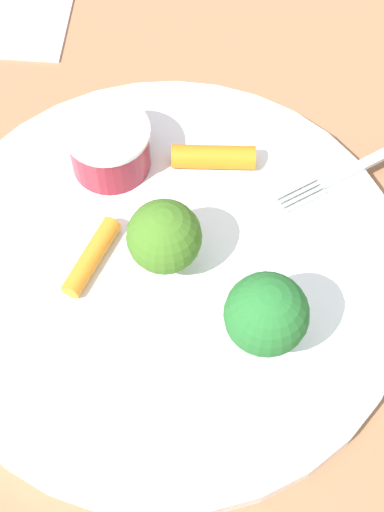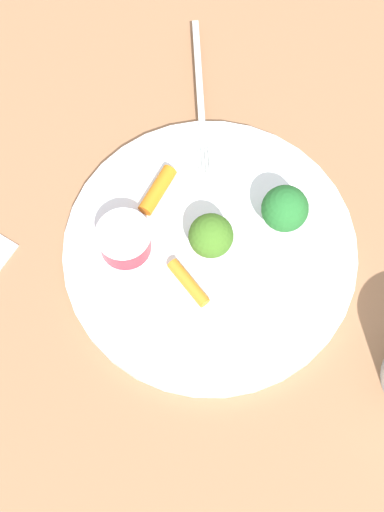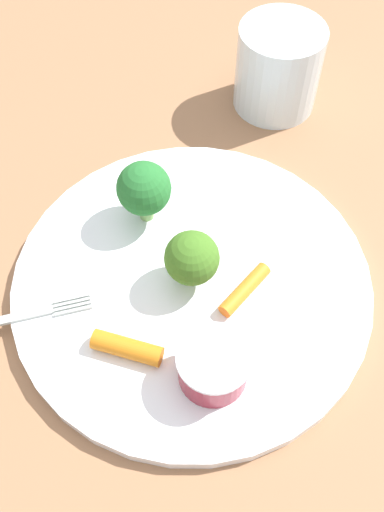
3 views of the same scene
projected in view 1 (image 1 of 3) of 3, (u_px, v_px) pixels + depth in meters
ground_plane at (166, 274)px, 0.44m from camera, size 2.40×2.40×0.00m
plate at (166, 269)px, 0.44m from camera, size 0.27×0.27×0.01m
sauce_cup at (109, 147)px, 0.45m from camera, size 0.05×0.05×0.03m
broccoli_floret_0 at (168, 238)px, 0.41m from camera, size 0.04×0.04×0.05m
broccoli_floret_1 at (266, 315)px, 0.38m from camera, size 0.04×0.04×0.06m
carrot_stick_0 at (213, 157)px, 0.46m from camera, size 0.02×0.05×0.01m
carrot_stick_1 at (92, 257)px, 0.43m from camera, size 0.05×0.02×0.01m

